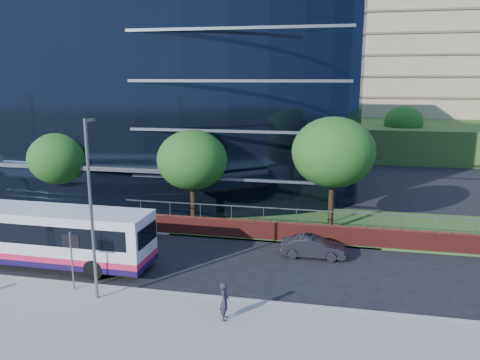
% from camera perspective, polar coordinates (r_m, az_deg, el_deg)
% --- Properties ---
extents(ground, '(200.00, 200.00, 0.00)m').
position_cam_1_polar(ground, '(27.38, -25.97, -9.90)').
color(ground, black).
rests_on(ground, ground).
extents(yellow_line_outer, '(80.00, 0.08, 0.01)m').
position_cam_1_polar(yellow_line_outer, '(26.81, -27.02, -10.47)').
color(yellow_line_outer, gold).
rests_on(yellow_line_outer, ground).
extents(yellow_line_inner, '(80.00, 0.08, 0.01)m').
position_cam_1_polar(yellow_line_inner, '(26.92, -26.82, -10.36)').
color(yellow_line_inner, gold).
rests_on(yellow_line_inner, ground).
extents(far_forecourt, '(50.00, 8.00, 0.10)m').
position_cam_1_polar(far_forecourt, '(39.19, -23.22, -3.06)').
color(far_forecourt, gray).
rests_on(far_forecourt, ground).
extents(grass_verge, '(36.00, 8.00, 0.12)m').
position_cam_1_polar(grass_verge, '(33.21, 24.95, -5.88)').
color(grass_verge, '#2D511E').
rests_on(grass_verge, ground).
extents(glass_office, '(44.00, 23.10, 16.00)m').
position_cam_1_polar(glass_office, '(45.41, -14.82, 9.69)').
color(glass_office, black).
rests_on(glass_office, ground).
extents(retaining_wall, '(34.00, 0.40, 2.11)m').
position_cam_1_polar(retaining_wall, '(28.84, 18.87, -6.89)').
color(retaining_wall, maroon).
rests_on(retaining_wall, ground).
extents(apartment_block, '(60.00, 42.00, 30.00)m').
position_cam_1_polar(apartment_block, '(78.61, 24.00, 12.28)').
color(apartment_block, '#2D511E').
rests_on(apartment_block, ground).
extents(street_sign, '(0.85, 0.09, 2.80)m').
position_cam_1_polar(street_sign, '(22.94, -19.89, -7.86)').
color(street_sign, slate).
rests_on(street_sign, pavement_near).
extents(tree_far_b, '(4.29, 4.29, 6.05)m').
position_cam_1_polar(tree_far_b, '(35.46, -21.18, 2.46)').
color(tree_far_b, black).
rests_on(tree_far_b, ground).
extents(tree_far_c, '(4.62, 4.62, 6.51)m').
position_cam_1_polar(tree_far_c, '(30.67, -5.84, 2.43)').
color(tree_far_c, black).
rests_on(tree_far_c, ground).
extents(tree_far_d, '(5.28, 5.28, 7.44)m').
position_cam_1_polar(tree_far_d, '(30.13, 11.31, 3.33)').
color(tree_far_d, black).
rests_on(tree_far_d, ground).
extents(tree_dist_e, '(4.62, 4.62, 6.51)m').
position_cam_1_polar(tree_dist_e, '(60.51, 19.31, 6.69)').
color(tree_dist_e, black).
rests_on(tree_dist_e, ground).
extents(streetlight_east, '(0.15, 0.77, 8.00)m').
position_cam_1_polar(streetlight_east, '(21.04, -17.69, -2.97)').
color(streetlight_east, slate).
rests_on(streetlight_east, pavement_near).
extents(city_bus, '(11.43, 2.75, 3.08)m').
position_cam_1_polar(city_bus, '(26.82, -22.26, -6.30)').
color(city_bus, silver).
rests_on(city_bus, ground).
extents(parked_car, '(3.59, 1.26, 1.18)m').
position_cam_1_polar(parked_car, '(26.55, 8.93, -8.07)').
color(parked_car, black).
rests_on(parked_car, ground).
extents(pedestrian, '(0.45, 0.62, 1.58)m').
position_cam_1_polar(pedestrian, '(19.55, -1.90, -14.56)').
color(pedestrian, '#282131').
rests_on(pedestrian, pavement_near).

